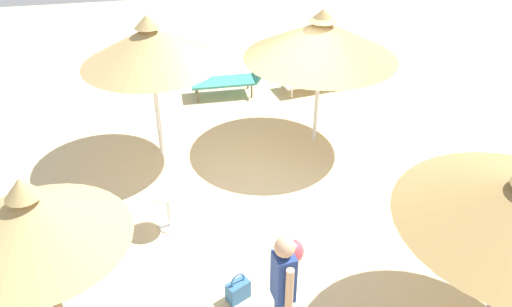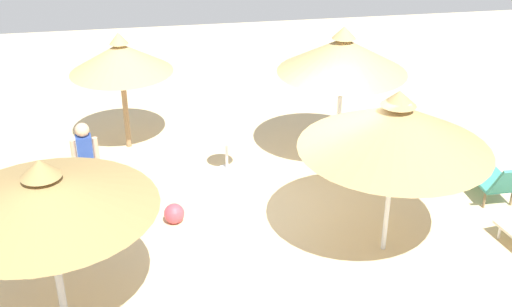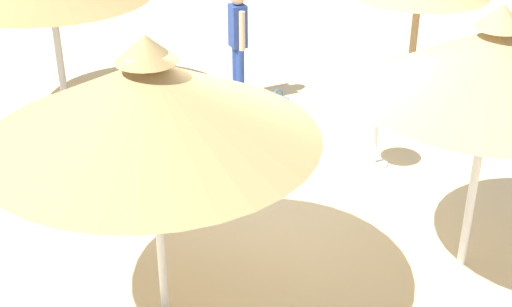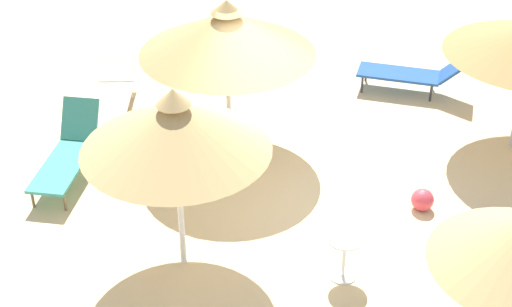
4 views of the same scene
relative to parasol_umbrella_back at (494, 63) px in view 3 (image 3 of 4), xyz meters
The scene contains 7 objects.
ground 3.19m from the parasol_umbrella_back, 148.00° to the left, with size 24.00×24.00×0.10m, color beige.
parasol_umbrella_back is the anchor object (origin of this frame).
parasol_umbrella_center 3.02m from the parasol_umbrella_back, behind, with size 2.82×2.82×2.65m.
person_standing_near_left 4.95m from the parasol_umbrella_back, 104.75° to the left, with size 0.25×0.44×1.70m.
handbag 4.41m from the parasol_umbrella_back, 102.31° to the left, with size 0.35×0.29×0.44m.
side_table_round 2.78m from the parasol_umbrella_back, 90.83° to the left, with size 0.52×0.52×0.67m.
beach_ball 4.21m from the parasol_umbrella_back, 117.59° to the left, with size 0.34×0.34×0.34m, color #D83F4C.
Camera 3 is at (-1.59, -6.40, 4.41)m, focal length 50.08 mm.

